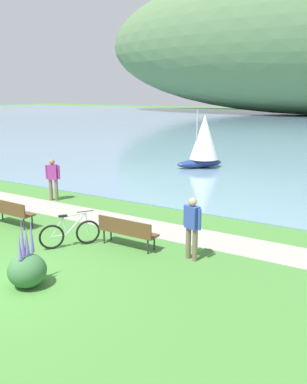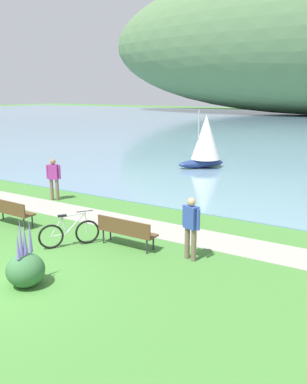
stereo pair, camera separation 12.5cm
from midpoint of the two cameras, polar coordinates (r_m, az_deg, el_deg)
name	(u,v)px [view 1 (the left image)]	position (r m, az deg, el deg)	size (l,w,h in m)	color
shoreline_path	(127,223)	(14.01, -3.99, -4.33)	(60.00, 1.50, 0.01)	#A39E93
park_bench_near_camera	(10,210)	(14.43, -19.59, -2.44)	(1.82, 0.54, 0.88)	brown
park_bench_further_along	(127,230)	(11.74, -4.03, -5.33)	(1.80, 0.49, 0.88)	brown
bicycle_leaning_near_bench	(70,233)	(12.09, -11.82, -5.64)	(1.09, 1.47, 1.01)	black
person_at_shoreline	(53,177)	(17.15, -14.04, 2.05)	(0.57, 0.35, 1.71)	#72604C
person_on_the_grass	(192,225)	(10.80, 5.07, -4.54)	(0.58, 0.33, 1.71)	#72604C
echium_bush_closest_to_camera	(27,269)	(9.97, -17.54, -10.18)	(0.88, 0.88, 1.66)	#386B3D
sailboat_toward_hillside	(204,141)	(23.82, 6.86, 7.12)	(2.53, 2.73, 3.31)	navy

